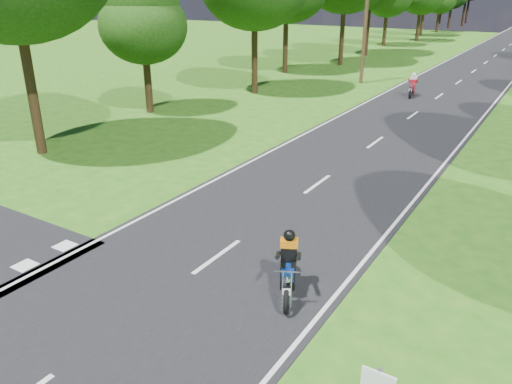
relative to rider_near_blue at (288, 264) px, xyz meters
The scene contains 6 objects.
ground 2.88m from the rider_near_blue, 146.71° to the right, with size 160.00×160.00×0.00m, color #255D15.
main_road 48.54m from the rider_near_blue, 92.74° to the left, with size 7.00×140.00×0.02m, color black.
road_markings 46.67m from the rider_near_blue, 93.02° to the left, with size 7.40×140.00×0.01m.
telegraph_pole 27.95m from the rider_near_blue, 107.44° to the left, with size 1.20×0.26×8.00m.
rider_near_blue is the anchor object (origin of this frame).
rider_far_red 23.75m from the rider_near_blue, 99.21° to the left, with size 0.59×1.76×1.47m, color maroon, non-canonical shape.
Camera 1 is at (6.78, -7.02, 6.44)m, focal length 35.00 mm.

